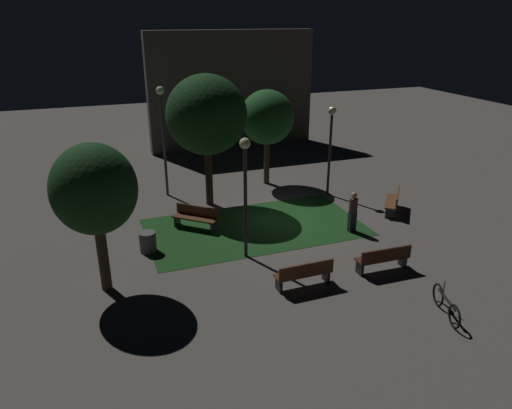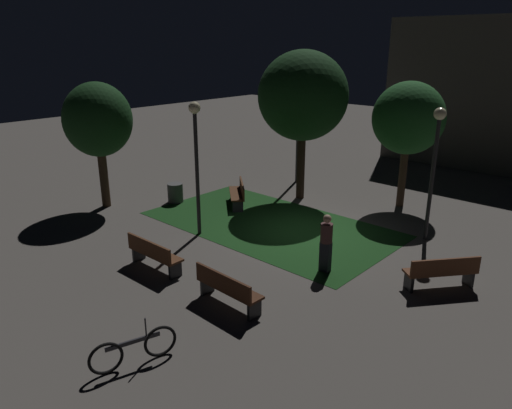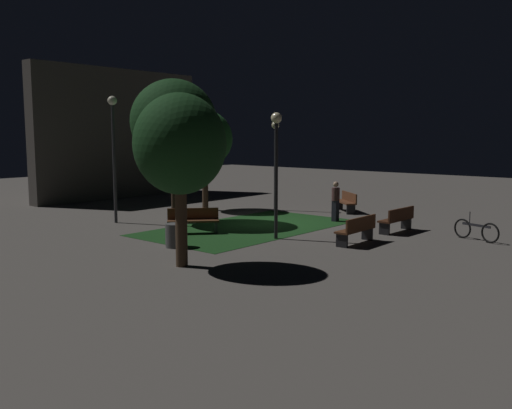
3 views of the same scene
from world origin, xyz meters
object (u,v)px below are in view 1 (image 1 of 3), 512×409
object	(u,v)px
bench_lawn_edge	(383,258)
tree_back_left	(207,115)
tree_lawn_side	(267,118)
bench_path_side	(304,273)
lamp_post_path_center	(331,135)
pedestrian	(353,211)
lamp_post_near_wall	(163,124)
trash_bin	(148,242)
bench_near_trees	(196,217)
tree_left_canopy	(94,190)
bicycle	(446,305)
lamp_post_plaza_west	(245,177)
bench_back_row	(394,201)

from	to	relation	value
bench_lawn_edge	tree_back_left	bearing A→B (deg)	115.95
bench_lawn_edge	tree_lawn_side	distance (m)	9.83
bench_path_side	lamp_post_path_center	bearing A→B (deg)	56.95
bench_lawn_edge	pedestrian	distance (m)	3.11
bench_path_side	lamp_post_path_center	xyz separation A→B (m)	(4.52, 6.95, 2.33)
bench_path_side	lamp_post_near_wall	size ratio (longest dim) A/B	0.37
bench_path_side	trash_bin	xyz separation A→B (m)	(-4.12, 4.03, -0.11)
lamp_post_path_center	bench_near_trees	bearing A→B (deg)	-166.70
bench_path_side	tree_back_left	size ratio (longest dim) A/B	0.32
lamp_post_near_wall	pedestrian	size ratio (longest dim) A/B	3.07
bench_path_side	bench_near_trees	distance (m)	5.78
bench_near_trees	tree_lawn_side	size ratio (longest dim) A/B	0.36
bench_lawn_edge	tree_left_canopy	xyz separation A→B (m)	(-8.48, 1.99, 2.72)
tree_back_left	pedestrian	distance (m)	7.08
tree_left_canopy	bicycle	bearing A→B (deg)	-28.24
bench_near_trees	pedestrian	bearing A→B (deg)	-23.16
lamp_post_path_center	lamp_post_plaza_west	bearing A→B (deg)	-141.23
lamp_post_path_center	pedestrian	world-z (taller)	lamp_post_path_center
tree_lawn_side	bicycle	bearing A→B (deg)	-87.23
tree_lawn_side	bicycle	xyz separation A→B (m)	(0.59, -12.10, -2.91)
lamp_post_path_center	tree_left_canopy	bearing A→B (deg)	-154.04
bench_back_row	tree_back_left	distance (m)	8.60
bench_lawn_edge	tree_back_left	distance (m)	9.19
bench_back_row	tree_lawn_side	world-z (taller)	tree_lawn_side
bench_lawn_edge	lamp_post_near_wall	world-z (taller)	lamp_post_near_wall
lamp_post_path_center	bicycle	bearing A→B (deg)	-98.78
bench_near_trees	bench_back_row	xyz separation A→B (m)	(8.22, -1.24, 0.00)
bench_back_row	lamp_post_path_center	bearing A→B (deg)	120.03
tree_back_left	lamp_post_path_center	size ratio (longest dim) A/B	1.38
lamp_post_near_wall	tree_back_left	bearing A→B (deg)	-48.97
bench_path_side	lamp_post_path_center	distance (m)	8.61
tree_back_left	lamp_post_path_center	world-z (taller)	tree_back_left
tree_left_canopy	lamp_post_plaza_west	xyz separation A→B (m)	(4.65, 0.52, -0.32)
tree_lawn_side	bicycle	distance (m)	12.46
bench_back_row	trash_bin	world-z (taller)	bench_back_row
tree_left_canopy	lamp_post_near_wall	xyz separation A→B (m)	(3.21, 7.45, 0.12)
lamp_post_path_center	pedestrian	bearing A→B (deg)	-105.06
bench_near_trees	tree_back_left	world-z (taller)	tree_back_left
bicycle	pedestrian	world-z (taller)	pedestrian
tree_left_canopy	trash_bin	xyz separation A→B (m)	(1.55, 2.04, -2.83)
bench_back_row	tree_back_left	bearing A→B (deg)	153.52
tree_back_left	bicycle	size ratio (longest dim) A/B	3.39
tree_back_left	bench_path_side	bearing A→B (deg)	-83.22
bench_back_row	bench_lawn_edge	bearing A→B (deg)	-128.71
bench_lawn_edge	lamp_post_path_center	world-z (taller)	lamp_post_path_center
bench_lawn_edge	tree_back_left	world-z (taller)	tree_back_left
bicycle	lamp_post_near_wall	bearing A→B (deg)	114.37
bench_path_side	bench_lawn_edge	xyz separation A→B (m)	(2.82, 0.00, 0.00)
lamp_post_near_wall	lamp_post_plaza_west	world-z (taller)	lamp_post_near_wall
tree_lawn_side	lamp_post_plaza_west	bearing A→B (deg)	-116.59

